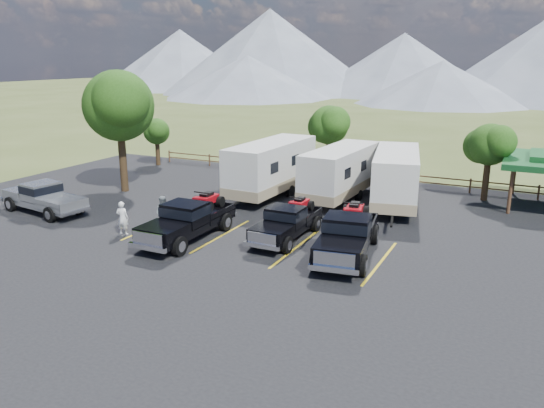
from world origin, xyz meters
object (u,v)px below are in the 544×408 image
at_px(rig_left, 188,219).
at_px(trailer_left, 271,168).
at_px(rig_center, 288,221).
at_px(person_b, 164,214).
at_px(tree_big_nw, 118,106).
at_px(trailer_center, 341,173).
at_px(pickup_silver, 44,197).
at_px(trailer_right, 396,178).
at_px(rig_right, 348,234).
at_px(person_a, 122,218).

distance_m(rig_left, trailer_left, 9.26).
xyz_separation_m(rig_left, rig_center, (4.28, 2.15, -0.12)).
distance_m(rig_center, person_b, 6.34).
distance_m(tree_big_nw, rig_left, 12.05).
height_order(rig_center, trailer_center, trailer_center).
bearing_deg(pickup_silver, trailer_right, 128.02).
height_order(rig_right, trailer_center, trailer_center).
xyz_separation_m(rig_left, pickup_silver, (-9.87, 0.04, -0.08)).
height_order(rig_center, trailer_right, trailer_right).
height_order(trailer_left, pickup_silver, trailer_left).
bearing_deg(person_a, tree_big_nw, -62.98).
xyz_separation_m(rig_left, trailer_left, (-0.09, 9.22, 0.80)).
distance_m(rig_center, trailer_center, 8.08).
relative_size(rig_center, person_b, 3.02).
bearing_deg(trailer_left, rig_center, -56.26).
xyz_separation_m(tree_big_nw, person_a, (6.05, -7.00, -4.71)).
height_order(rig_left, trailer_left, trailer_left).
bearing_deg(trailer_right, person_a, -146.47).
distance_m(trailer_right, pickup_silver, 20.17).
relative_size(trailer_center, pickup_silver, 1.54).
bearing_deg(rig_right, rig_center, 156.19).
height_order(trailer_left, person_b, trailer_left).
distance_m(trailer_right, person_a, 15.54).
xyz_separation_m(tree_big_nw, rig_right, (16.97, -4.82, -4.54)).
bearing_deg(rig_left, pickup_silver, 179.59).
height_order(trailer_right, person_b, trailer_right).
bearing_deg(person_b, trailer_left, 58.46).
height_order(trailer_right, person_a, trailer_right).
height_order(rig_right, person_a, rig_right).
distance_m(rig_right, person_b, 9.48).
relative_size(rig_left, person_b, 3.43).
distance_m(tree_big_nw, person_a, 10.38).
xyz_separation_m(trailer_left, trailer_center, (4.25, 0.96, -0.11)).
xyz_separation_m(rig_left, person_b, (-1.83, 0.48, -0.09)).
height_order(rig_left, person_a, rig_left).
bearing_deg(rig_center, tree_big_nw, 164.02).
bearing_deg(tree_big_nw, trailer_left, 18.75).
relative_size(trailer_center, trailer_right, 0.98).
relative_size(pickup_silver, person_b, 3.34).
bearing_deg(rig_center, rig_left, -153.24).
distance_m(trailer_right, person_b, 13.52).
height_order(trailer_left, person_a, trailer_left).
height_order(tree_big_nw, trailer_right, tree_big_nw).
height_order(rig_right, trailer_left, trailer_left).
bearing_deg(rig_left, tree_big_nw, 146.83).
distance_m(pickup_silver, person_a, 6.64).
height_order(trailer_left, trailer_right, trailer_left).
relative_size(rig_center, pickup_silver, 0.90).
relative_size(rig_left, trailer_left, 0.63).
bearing_deg(trailer_right, tree_big_nw, -178.47).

